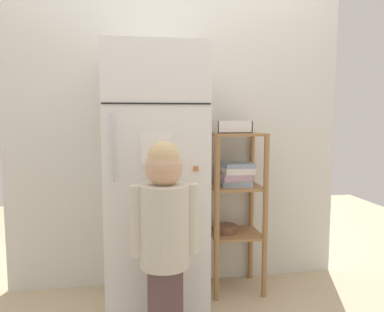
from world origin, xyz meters
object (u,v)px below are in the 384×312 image
child_standing (164,225)px  fruit_bin (232,128)px  refrigerator (155,179)px  pantry_shelf_unit (235,193)px

child_standing → fruit_bin: size_ratio=4.65×
refrigerator → fruit_bin: 0.63m
refrigerator → fruit_bin: size_ratio=6.98×
child_standing → pantry_shelf_unit: size_ratio=0.99×
child_standing → refrigerator: bearing=92.1°
refrigerator → fruit_bin: (0.53, 0.13, 0.32)m
refrigerator → pantry_shelf_unit: 0.58m
fruit_bin → child_standing: bearing=-129.7°
refrigerator → child_standing: size_ratio=1.50×
child_standing → fruit_bin: (0.51, 0.62, 0.48)m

